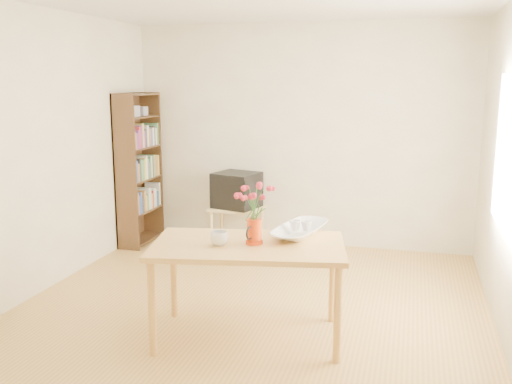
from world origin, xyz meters
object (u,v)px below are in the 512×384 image
(table, at_px, (248,254))
(pitcher, at_px, (254,232))
(bowl, at_px, (300,208))
(mug, at_px, (219,238))
(television, at_px, (237,189))

(table, xyz_separation_m, pitcher, (0.04, 0.01, 0.17))
(table, height_order, bowl, bowl)
(mug, bearing_deg, table, 156.03)
(table, height_order, pitcher, pitcher)
(mug, bearing_deg, pitcher, 153.43)
(television, bearing_deg, bowl, -45.27)
(pitcher, xyz_separation_m, mug, (-0.24, -0.11, -0.03))
(television, bearing_deg, mug, -60.30)
(pitcher, bearing_deg, bowl, 62.00)
(mug, distance_m, bowl, 0.70)
(table, xyz_separation_m, bowl, (0.33, 0.34, 0.30))
(bowl, bearing_deg, pitcher, -130.99)
(pitcher, bearing_deg, mug, -141.72)
(table, distance_m, television, 2.53)
(pitcher, xyz_separation_m, television, (-0.88, 2.38, -0.17))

